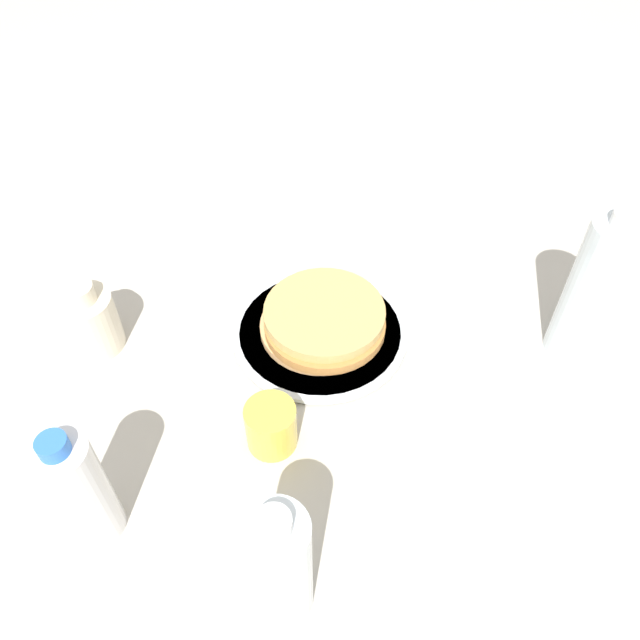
% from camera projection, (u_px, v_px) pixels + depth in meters
% --- Properties ---
extents(ground_plane, '(4.00, 4.00, 0.00)m').
position_uv_depth(ground_plane, '(325.00, 342.00, 0.92)').
color(ground_plane, '#BCB7AD').
extents(plate, '(0.26, 0.26, 0.01)m').
position_uv_depth(plate, '(320.00, 332.00, 0.93)').
color(plate, silver).
rests_on(plate, ground_plane).
extents(pancake_stack, '(0.18, 0.19, 0.04)m').
position_uv_depth(pancake_stack, '(322.00, 321.00, 0.91)').
color(pancake_stack, '#E5AB71').
rests_on(pancake_stack, plate).
extents(juice_glass, '(0.07, 0.07, 0.07)m').
position_uv_depth(juice_glass, '(271.00, 426.00, 0.78)').
color(juice_glass, yellow).
rests_on(juice_glass, ground_plane).
extents(cream_jug, '(0.08, 0.08, 0.12)m').
position_uv_depth(cream_jug, '(89.00, 320.00, 0.88)').
color(cream_jug, beige).
rests_on(cream_jug, ground_plane).
extents(water_bottle_near, '(0.06, 0.06, 0.18)m').
position_uv_depth(water_bottle_near, '(79.00, 490.00, 0.67)').
color(water_bottle_near, white).
rests_on(water_bottle_near, ground_plane).
extents(water_bottle_mid, '(0.08, 0.08, 0.24)m').
position_uv_depth(water_bottle_mid, '(596.00, 291.00, 0.83)').
color(water_bottle_mid, silver).
rests_on(water_bottle_mid, ground_plane).
extents(water_bottle_far, '(0.07, 0.07, 0.19)m').
position_uv_depth(water_bottle_far, '(279.00, 566.00, 0.61)').
color(water_bottle_far, silver).
rests_on(water_bottle_far, ground_plane).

